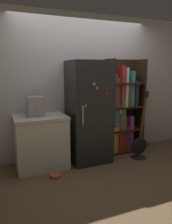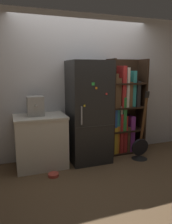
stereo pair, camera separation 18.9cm
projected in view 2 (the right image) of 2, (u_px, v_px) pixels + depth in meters
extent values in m
plane|color=brown|center=(91.00, 162.00, 3.87)|extent=(16.00, 16.00, 0.00)
cube|color=silver|center=(82.00, 87.00, 4.06)|extent=(8.00, 0.05, 2.60)
cube|color=black|center=(89.00, 112.00, 3.83)|extent=(0.69, 0.63, 1.77)
cube|color=#333333|center=(95.00, 126.00, 3.57)|extent=(0.68, 0.01, 0.01)
cube|color=#B2B2B7|center=(82.00, 116.00, 3.44)|extent=(0.02, 0.02, 0.30)
cube|color=green|center=(93.00, 84.00, 3.42)|extent=(0.05, 0.01, 0.05)
cube|color=red|center=(107.00, 94.00, 3.53)|extent=(0.03, 0.01, 0.03)
cube|color=orange|center=(96.00, 88.00, 3.45)|extent=(0.03, 0.01, 0.03)
cube|color=yellow|center=(84.00, 106.00, 3.44)|extent=(0.03, 0.02, 0.03)
cube|color=black|center=(110.00, 108.00, 4.10)|extent=(0.03, 0.37, 1.81)
cube|color=black|center=(141.00, 106.00, 4.32)|extent=(0.03, 0.37, 1.81)
cube|color=black|center=(122.00, 106.00, 4.37)|extent=(0.70, 0.03, 1.81)
cube|color=black|center=(124.00, 151.00, 4.38)|extent=(0.64, 0.34, 0.03)
cube|color=black|center=(125.00, 130.00, 4.30)|extent=(0.64, 0.34, 0.03)
cube|color=black|center=(126.00, 107.00, 4.21)|extent=(0.64, 0.34, 0.03)
cube|color=black|center=(127.00, 83.00, 4.13)|extent=(0.64, 0.34, 0.03)
cube|color=gold|center=(113.00, 139.00, 4.23)|extent=(0.08, 0.28, 0.52)
cube|color=orange|center=(115.00, 138.00, 4.26)|extent=(0.04, 0.27, 0.53)
cube|color=red|center=(119.00, 132.00, 4.26)|extent=(0.07, 0.29, 0.76)
cube|color=red|center=(122.00, 133.00, 4.30)|extent=(0.07, 0.28, 0.71)
cube|color=brown|center=(125.00, 138.00, 4.34)|extent=(0.06, 0.30, 0.49)
cube|color=purple|center=(129.00, 133.00, 4.34)|extent=(0.09, 0.28, 0.70)
cube|color=#2D59B2|center=(113.00, 112.00, 4.13)|extent=(0.06, 0.28, 0.71)
cube|color=teal|center=(116.00, 114.00, 4.17)|extent=(0.05, 0.26, 0.63)
cube|color=silver|center=(118.00, 118.00, 4.20)|extent=(0.04, 0.27, 0.48)
cube|color=#338C3F|center=(122.00, 113.00, 4.20)|extent=(0.07, 0.28, 0.64)
cube|color=brown|center=(113.00, 91.00, 4.05)|extent=(0.06, 0.29, 0.63)
cube|color=brown|center=(117.00, 93.00, 4.09)|extent=(0.06, 0.25, 0.54)
cube|color=red|center=(121.00, 87.00, 4.10)|extent=(0.08, 0.29, 0.76)
cube|color=silver|center=(124.00, 87.00, 4.12)|extent=(0.05, 0.31, 0.73)
cube|color=brown|center=(127.00, 94.00, 4.17)|extent=(0.07, 0.30, 0.47)
cube|color=teal|center=(131.00, 89.00, 4.18)|extent=(0.07, 0.26, 0.67)
cube|color=#262628|center=(135.00, 93.00, 4.22)|extent=(0.07, 0.28, 0.48)
cylinder|color=black|center=(134.00, 78.00, 4.16)|extent=(0.10, 0.10, 0.18)
cube|color=silver|center=(41.00, 142.00, 3.66)|extent=(0.82, 0.59, 0.83)
cube|color=beige|center=(40.00, 117.00, 3.57)|extent=(0.84, 0.61, 0.04)
cube|color=#A5A39E|center=(35.00, 106.00, 3.55)|extent=(0.26, 0.23, 0.32)
cylinder|color=#A5A39E|center=(36.00, 106.00, 3.42)|extent=(0.04, 0.06, 0.04)
cone|color=black|center=(139.00, 157.00, 4.03)|extent=(0.29, 0.29, 0.06)
cylinder|color=black|center=(140.00, 147.00, 3.99)|extent=(0.32, 0.09, 0.33)
cube|color=brown|center=(144.00, 119.00, 3.82)|extent=(0.04, 0.13, 0.76)
cube|color=black|center=(147.00, 95.00, 3.68)|extent=(0.07, 0.04, 0.11)
cylinder|color=#D84C3F|center=(53.00, 175.00, 3.35)|extent=(0.16, 0.16, 0.05)
torus|color=#D84C3F|center=(53.00, 174.00, 3.35)|extent=(0.17, 0.17, 0.01)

